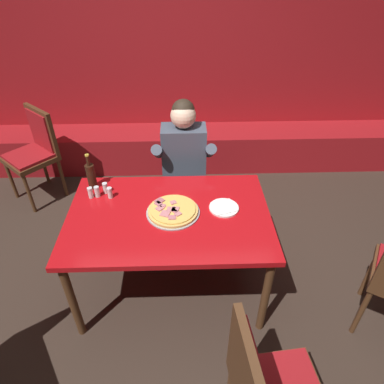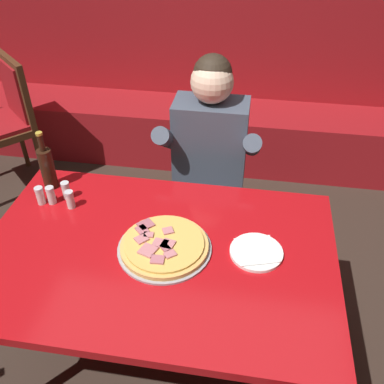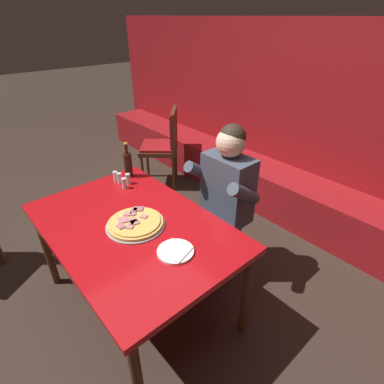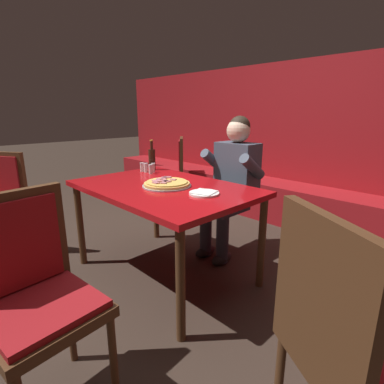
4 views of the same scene
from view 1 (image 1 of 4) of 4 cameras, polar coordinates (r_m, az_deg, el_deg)
name	(u,v)px [view 1 (image 1 of 4)]	position (r m, az deg, el deg)	size (l,w,h in m)	color
ground_plane	(172,283)	(2.94, -3.29, -14.97)	(24.00, 24.00, 0.00)	#33261E
booth_wall_panel	(172,81)	(4.23, -3.31, 17.95)	(6.80, 0.16, 1.90)	maroon
booth_bench	(174,148)	(4.23, -3.03, 7.26)	(6.46, 0.48, 0.46)	maroon
main_dining_table	(169,222)	(2.44, -3.84, -5.00)	(1.42, 0.94, 0.76)	#4C2D19
pizza	(173,211)	(2.39, -3.22, -3.14)	(0.37, 0.37, 0.05)	#9E9EA3
plate_white_paper	(224,208)	(2.44, 5.34, -2.61)	(0.21, 0.21, 0.02)	white
beer_bottle	(91,175)	(2.69, -16.47, 2.66)	(0.07, 0.07, 0.29)	black
shaker_red_pepper_flakes	(105,188)	(2.64, -14.23, 0.58)	(0.04, 0.04, 0.09)	silver
shaker_black_pepper	(97,192)	(2.62, -15.52, -0.02)	(0.04, 0.04, 0.09)	silver
shaker_parmesan	(91,193)	(2.62, -16.56, -0.17)	(0.04, 0.04, 0.09)	silver
shaker_oregano	(110,193)	(2.59, -13.52, -0.19)	(0.04, 0.04, 0.09)	silver
diner_seated_blue_shirt	(184,167)	(2.98, -1.32, 4.21)	(0.53, 0.53, 1.27)	black
dining_chair_side_aisle	(35,148)	(3.88, -24.67, 6.62)	(0.62, 0.62, 0.96)	#4C2D19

